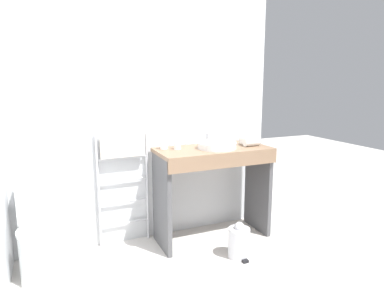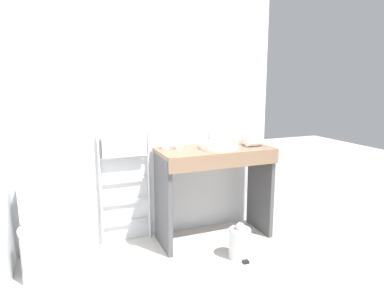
% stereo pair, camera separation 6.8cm
% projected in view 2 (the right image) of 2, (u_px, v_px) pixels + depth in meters
% --- Properties ---
extents(wall_back, '(2.60, 0.12, 2.69)m').
position_uv_depth(wall_back, '(145.00, 100.00, 3.21)').
color(wall_back, silver).
rests_on(wall_back, ground_plane).
extents(toilet, '(0.38, 0.54, 0.74)m').
position_uv_depth(toilet, '(46.00, 236.00, 2.70)').
color(toilet, white).
rests_on(toilet, ground_plane).
extents(towel_radiator, '(0.48, 0.06, 1.08)m').
position_uv_depth(towel_radiator, '(125.00, 162.00, 3.13)').
color(towel_radiator, silver).
rests_on(towel_radiator, ground_plane).
extents(vanity_counter, '(1.07, 0.50, 0.90)m').
position_uv_depth(vanity_counter, '(215.00, 177.00, 3.24)').
color(vanity_counter, '#84664C').
rests_on(vanity_counter, ground_plane).
extents(sink_basin, '(0.36, 0.36, 0.06)m').
position_uv_depth(sink_basin, '(219.00, 145.00, 3.18)').
color(sink_basin, white).
rests_on(sink_basin, vanity_counter).
extents(faucet, '(0.02, 0.10, 0.12)m').
position_uv_depth(faucet, '(210.00, 137.00, 3.34)').
color(faucet, silver).
rests_on(faucet, vanity_counter).
extents(cup_near_wall, '(0.07, 0.07, 0.10)m').
position_uv_depth(cup_near_wall, '(166.00, 144.00, 3.16)').
color(cup_near_wall, white).
rests_on(cup_near_wall, vanity_counter).
extents(cup_near_edge, '(0.06, 0.06, 0.09)m').
position_uv_depth(cup_near_edge, '(179.00, 145.00, 3.14)').
color(cup_near_edge, white).
rests_on(cup_near_edge, vanity_counter).
extents(hair_dryer, '(0.22, 0.17, 0.08)m').
position_uv_depth(hair_dryer, '(254.00, 142.00, 3.30)').
color(hair_dryer, white).
rests_on(hair_dryer, vanity_counter).
extents(trash_bin, '(0.19, 0.22, 0.32)m').
position_uv_depth(trash_bin, '(240.00, 242.00, 2.96)').
color(trash_bin, silver).
rests_on(trash_bin, ground_plane).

